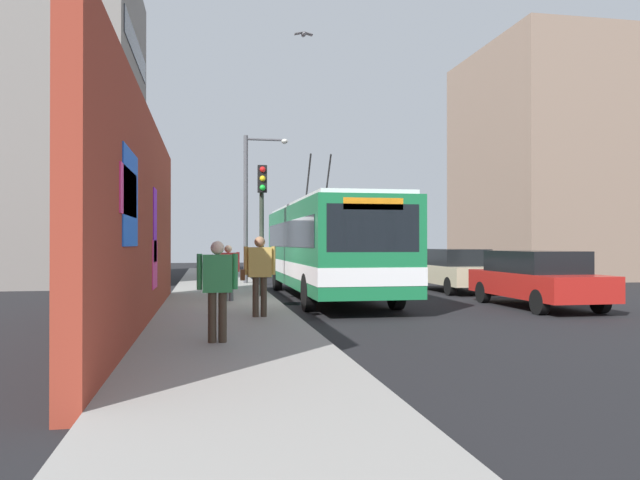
{
  "coord_description": "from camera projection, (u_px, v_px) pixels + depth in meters",
  "views": [
    {
      "loc": [
        -17.19,
        2.01,
        1.79
      ],
      "look_at": [
        2.74,
        -1.68,
        1.9
      ],
      "focal_mm": 34.12,
      "sensor_mm": 36.0,
      "label": 1
    }
  ],
  "objects": [
    {
      "name": "ground_plane",
      "position": [
        279.0,
        306.0,
        17.26
      ],
      "size": [
        80.0,
        80.0,
        0.0
      ],
      "primitive_type": "plane",
      "color": "black"
    },
    {
      "name": "parked_car_red",
      "position": [
        536.0,
        278.0,
        16.91
      ],
      "size": [
        4.79,
        1.91,
        1.58
      ],
      "color": "#B21E19",
      "rests_on": "ground_plane"
    },
    {
      "name": "city_bus",
      "position": [
        327.0,
        245.0,
        19.74
      ],
      "size": [
        11.37,
        2.67,
        4.87
      ],
      "color": "#19723F",
      "rests_on": "ground_plane"
    },
    {
      "name": "curbside_puddle",
      "position": [
        297.0,
        304.0,
        18.01
      ],
      "size": [
        1.02,
        1.02,
        0.0
      ],
      "primitive_type": "cylinder",
      "color": "black",
      "rests_on": "ground_plane"
    },
    {
      "name": "graffiti_wall",
      "position": [
        143.0,
        220.0,
        12.87
      ],
      "size": [
        14.3,
        0.32,
        4.56
      ],
      "color": "maroon",
      "rests_on": "ground_plane"
    },
    {
      "name": "building_far_right",
      "position": [
        568.0,
        164.0,
        32.57
      ],
      "size": [
        9.66,
        9.8,
        12.06
      ],
      "color": "gray",
      "rests_on": "ground_plane"
    },
    {
      "name": "street_lamp",
      "position": [
        251.0,
        197.0,
        25.3
      ],
      "size": [
        0.44,
        1.86,
        6.14
      ],
      "color": "#4C4C51",
      "rests_on": "sidewalk_slab"
    },
    {
      "name": "sidewalk_slab",
      "position": [
        222.0,
        305.0,
        16.97
      ],
      "size": [
        48.0,
        3.2,
        0.15
      ],
      "primitive_type": "cube",
      "color": "gray",
      "rests_on": "ground_plane"
    },
    {
      "name": "traffic_light",
      "position": [
        262.0,
        208.0,
        18.85
      ],
      "size": [
        0.49,
        0.28,
        4.08
      ],
      "color": "#2D382D",
      "rests_on": "sidewalk_slab"
    },
    {
      "name": "parked_car_champagne",
      "position": [
        455.0,
        269.0,
        22.5
      ],
      "size": [
        4.7,
        1.9,
        1.58
      ],
      "color": "#C6B793",
      "rests_on": "ground_plane"
    },
    {
      "name": "building_far_left",
      "position": [
        46.0,
        124.0,
        27.47
      ],
      "size": [
        9.74,
        7.84,
        14.36
      ],
      "color": "gray",
      "rests_on": "ground_plane"
    },
    {
      "name": "pedestrian_midblock",
      "position": [
        228.0,
        269.0,
        17.31
      ],
      "size": [
        0.22,
        0.72,
        1.59
      ],
      "color": "#595960",
      "rests_on": "sidewalk_slab"
    },
    {
      "name": "pedestrian_near_wall",
      "position": [
        217.0,
        283.0,
        10.04
      ],
      "size": [
        0.22,
        0.67,
        1.68
      ],
      "color": "#3F3326",
      "rests_on": "sidewalk_slab"
    },
    {
      "name": "flying_pigeons",
      "position": [
        304.0,
        34.0,
        18.35
      ],
      "size": [
        0.32,
        0.56,
        0.13
      ],
      "color": "slate"
    },
    {
      "name": "pedestrian_at_curb",
      "position": [
        259.0,
        269.0,
        13.55
      ],
      "size": [
        0.24,
        0.78,
        1.79
      ],
      "color": "#3F3326",
      "rests_on": "sidewalk_slab"
    }
  ]
}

